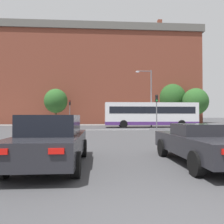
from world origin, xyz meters
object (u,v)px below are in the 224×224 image
at_px(car_saloon_left, 52,140).
at_px(pedestrian_waiting, 136,119).
at_px(street_lamp_junction, 149,93).
at_px(bus_crossing_lead, 151,114).
at_px(car_roadster_right, 202,143).
at_px(traffic_light_near_right, 157,106).
at_px(traffic_light_far_left, 70,108).

distance_m(car_saloon_left, pedestrian_waiting, 31.53).
bearing_deg(street_lamp_junction, bus_crossing_lead, -57.44).
xyz_separation_m(car_roadster_right, traffic_light_near_right, (3.39, 17.71, 2.01)).
relative_size(bus_crossing_lead, traffic_light_far_left, 2.96).
distance_m(car_saloon_left, bus_crossing_lead, 23.87).
relative_size(traffic_light_far_left, pedestrian_waiting, 2.53).
xyz_separation_m(traffic_light_near_right, street_lamp_junction, (0.24, 4.92, 2.07)).
bearing_deg(pedestrian_waiting, street_lamp_junction, -120.17).
relative_size(car_saloon_left, pedestrian_waiting, 2.73).
bearing_deg(car_roadster_right, bus_crossing_lead, 79.56).
distance_m(bus_crossing_lead, street_lamp_junction, 2.98).
bearing_deg(traffic_light_far_left, car_roadster_right, -75.17).
bearing_deg(traffic_light_near_right, bus_crossing_lead, 84.66).
bearing_deg(bus_crossing_lead, traffic_light_far_left, 56.60).
bearing_deg(traffic_light_far_left, car_saloon_left, -83.75).
distance_m(car_roadster_right, traffic_light_far_left, 31.21).
relative_size(traffic_light_near_right, traffic_light_far_left, 0.95).
relative_size(traffic_light_near_right, street_lamp_junction, 0.50).
bearing_deg(street_lamp_junction, traffic_light_near_right, -92.81).
bearing_deg(bus_crossing_lead, car_saloon_left, 159.12).
bearing_deg(traffic_light_near_right, traffic_light_far_left, 132.51).
relative_size(car_roadster_right, pedestrian_waiting, 2.73).
distance_m(traffic_light_near_right, pedestrian_waiting, 12.98).
xyz_separation_m(traffic_light_near_right, traffic_light_far_left, (-11.36, 12.40, 0.14)).
relative_size(car_roadster_right, bus_crossing_lead, 0.37).
bearing_deg(car_saloon_left, bus_crossing_lead, 69.15).
xyz_separation_m(car_saloon_left, bus_crossing_lead, (8.50, 22.29, 1.01)).
height_order(street_lamp_junction, pedestrian_waiting, street_lamp_junction).
xyz_separation_m(car_saloon_left, street_lamp_junction, (8.31, 22.59, 3.96)).
bearing_deg(traffic_light_near_right, pedestrian_waiting, 90.85).
bearing_deg(bus_crossing_lead, pedestrian_waiting, 4.32).
distance_m(bus_crossing_lead, traffic_light_far_left, 14.16).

